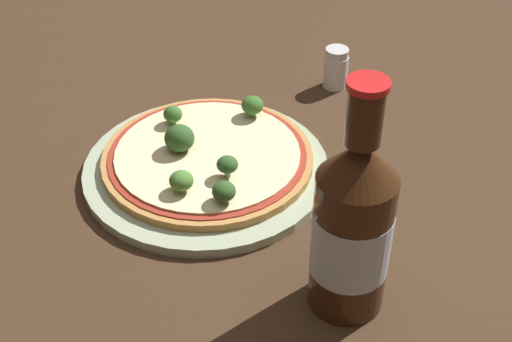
# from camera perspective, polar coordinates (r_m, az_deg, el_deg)

# --- Properties ---
(ground_plane) EXTENTS (3.00, 3.00, 0.00)m
(ground_plane) POSITION_cam_1_polar(r_m,az_deg,el_deg) (0.85, -3.41, 0.21)
(ground_plane) COLOR #3D2819
(plate) EXTENTS (0.29, 0.29, 0.01)m
(plate) POSITION_cam_1_polar(r_m,az_deg,el_deg) (0.84, -4.00, 0.17)
(plate) COLOR #A3B293
(plate) RESTS_ON ground_plane
(pizza) EXTENTS (0.25, 0.25, 0.01)m
(pizza) POSITION_cam_1_polar(r_m,az_deg,el_deg) (0.84, -3.89, 1.15)
(pizza) COLOR #B77F42
(pizza) RESTS_ON plate
(broccoli_floret_0) EXTENTS (0.04, 0.04, 0.03)m
(broccoli_floret_0) POSITION_cam_1_polar(r_m,az_deg,el_deg) (0.83, -6.15, 2.62)
(broccoli_floret_0) COLOR #89A866
(broccoli_floret_0) RESTS_ON pizza
(broccoli_floret_1) EXTENTS (0.02, 0.02, 0.02)m
(broccoli_floret_1) POSITION_cam_1_polar(r_m,az_deg,el_deg) (0.88, -6.67, 4.52)
(broccoli_floret_1) COLOR #89A866
(broccoli_floret_1) RESTS_ON pizza
(broccoli_floret_2) EXTENTS (0.03, 0.03, 0.02)m
(broccoli_floret_2) POSITION_cam_1_polar(r_m,az_deg,el_deg) (0.77, -5.99, -0.78)
(broccoli_floret_2) COLOR #89A866
(broccoli_floret_2) RESTS_ON pizza
(broccoli_floret_3) EXTENTS (0.03, 0.03, 0.02)m
(broccoli_floret_3) POSITION_cam_1_polar(r_m,az_deg,el_deg) (0.76, -2.58, -1.64)
(broccoli_floret_3) COLOR #89A866
(broccoli_floret_3) RESTS_ON pizza
(broccoli_floret_4) EXTENTS (0.03, 0.03, 0.03)m
(broccoli_floret_4) POSITION_cam_1_polar(r_m,az_deg,el_deg) (0.89, -0.29, 5.28)
(broccoli_floret_4) COLOR #89A866
(broccoli_floret_4) RESTS_ON pizza
(broccoli_floret_5) EXTENTS (0.02, 0.02, 0.03)m
(broccoli_floret_5) POSITION_cam_1_polar(r_m,az_deg,el_deg) (0.79, -2.40, 0.47)
(broccoli_floret_5) COLOR #89A866
(broccoli_floret_5) RESTS_ON pizza
(beer_bottle) EXTENTS (0.07, 0.07, 0.24)m
(beer_bottle) POSITION_cam_1_polar(r_m,az_deg,el_deg) (0.64, 7.72, -4.44)
(beer_bottle) COLOR #381E0F
(beer_bottle) RESTS_ON ground_plane
(pepper_shaker) EXTENTS (0.03, 0.03, 0.06)m
(pepper_shaker) POSITION_cam_1_polar(r_m,az_deg,el_deg) (1.00, 6.41, 8.19)
(pepper_shaker) COLOR silver
(pepper_shaker) RESTS_ON ground_plane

